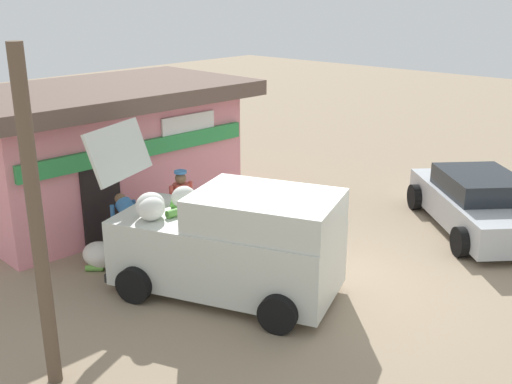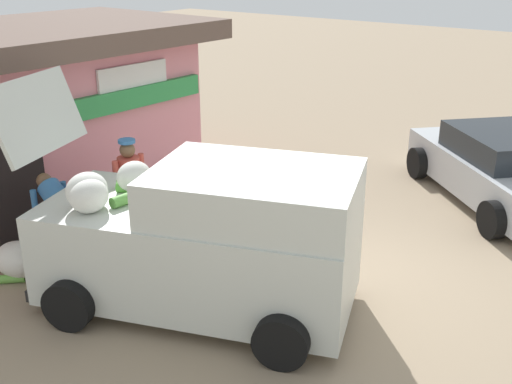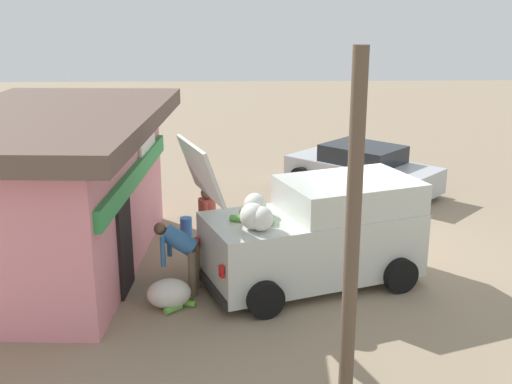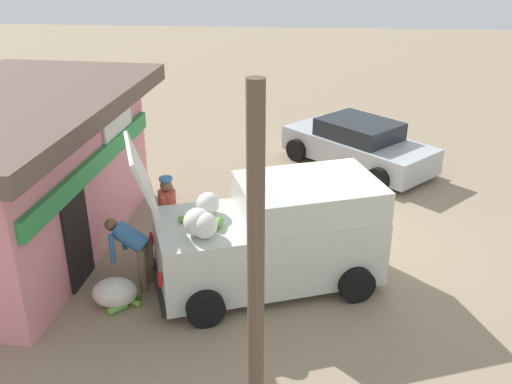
# 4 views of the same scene
# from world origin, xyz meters

# --- Properties ---
(ground_plane) EXTENTS (60.00, 60.00, 0.00)m
(ground_plane) POSITION_xyz_m (0.00, 0.00, 0.00)
(ground_plane) COLOR gray
(storefront_bar) EXTENTS (7.11, 4.40, 3.14)m
(storefront_bar) POSITION_xyz_m (-0.67, 6.41, 1.65)
(storefront_bar) COLOR pink
(storefront_bar) RESTS_ON ground_plane
(delivery_van) EXTENTS (3.16, 4.62, 2.90)m
(delivery_van) POSITION_xyz_m (-1.53, 1.37, 0.98)
(delivery_van) COLOR silver
(delivery_van) RESTS_ON ground_plane
(parked_sedan) EXTENTS (4.17, 4.26, 1.32)m
(parked_sedan) POSITION_xyz_m (4.43, -0.63, 0.63)
(parked_sedan) COLOR #B2B7BC
(parked_sedan) RESTS_ON ground_plane
(vendor_standing) EXTENTS (0.57, 0.37, 1.75)m
(vendor_standing) POSITION_xyz_m (-0.87, 3.45, 1.01)
(vendor_standing) COLOR #4C4C51
(vendor_standing) RESTS_ON ground_plane
(customer_bending) EXTENTS (0.60, 0.82, 1.31)m
(customer_bending) POSITION_xyz_m (-1.85, 3.89, 0.83)
(customer_bending) COLOR #726047
(customer_bending) RESTS_ON ground_plane
(unloaded_banana_pile) EXTENTS (0.70, 0.89, 0.51)m
(unloaded_banana_pile) POSITION_xyz_m (-2.51, 4.06, 0.24)
(unloaded_banana_pile) COLOR silver
(unloaded_banana_pile) RESTS_ON ground_plane
(paint_bucket) EXTENTS (0.27, 0.27, 0.41)m
(paint_bucket) POSITION_xyz_m (1.09, 4.04, 0.20)
(paint_bucket) COLOR blue
(paint_bucket) RESTS_ON ground_plane
(utility_pole) EXTENTS (0.20, 0.20, 4.66)m
(utility_pole) POSITION_xyz_m (-5.09, 1.39, 2.33)
(utility_pole) COLOR brown
(utility_pole) RESTS_ON ground_plane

